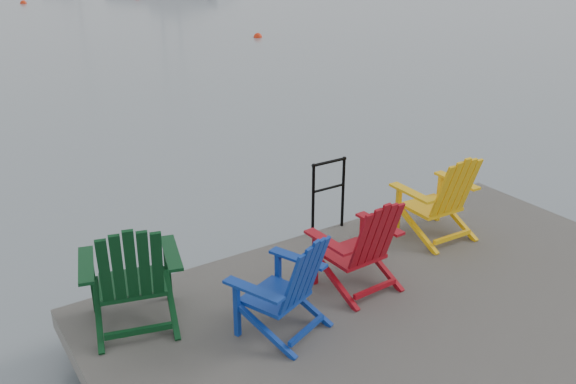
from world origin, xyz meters
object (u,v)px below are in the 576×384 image
handrail (329,189)px  chair_yellow (441,196)px  chair_red (362,243)px  buoy_a (258,37)px  chair_green (131,273)px  chair_blue (287,284)px  buoy_d (23,4)px

handrail → chair_yellow: size_ratio=0.85×
chair_red → buoy_a: chair_red is taller
handrail → chair_red: bearing=-112.1°
chair_red → chair_green: bearing=161.7°
handrail → chair_blue: 2.11m
chair_blue → chair_red: bearing=-9.8°
handrail → buoy_a: 18.44m
chair_green → handrail: bearing=29.0°
chair_green → chair_red: chair_green is taller
chair_blue → chair_red: chair_red is taller
chair_blue → chair_red: size_ratio=0.96×
chair_red → buoy_d: 36.65m
buoy_d → chair_yellow: bearing=-93.6°
buoy_d → chair_blue: bearing=-97.4°
chair_blue → chair_yellow: (2.51, 0.60, 0.04)m
chair_green → buoy_d: (5.86, 35.85, -1.06)m
chair_green → chair_yellow: size_ratio=1.04×
chair_green → chair_red: (2.13, -0.59, -0.05)m
buoy_a → chair_green: bearing=-123.3°
chair_green → buoy_a: (11.14, 16.98, -1.06)m
chair_red → handrail: bearing=65.2°
chair_red → buoy_a: bearing=60.2°
handrail → chair_red: (-0.50, -1.24, -0.03)m
chair_red → chair_yellow: 1.54m
chair_red → chair_blue: bearing=-170.8°
chair_green → chair_yellow: chair_green is taller
buoy_a → chair_red: bearing=-117.1°
chair_green → buoy_d: 36.34m
chair_blue → chair_yellow: size_ratio=0.92×
handrail → buoy_a: size_ratio=2.58×
chair_yellow → chair_green: bearing=178.2°
buoy_a → handrail: bearing=-117.5°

